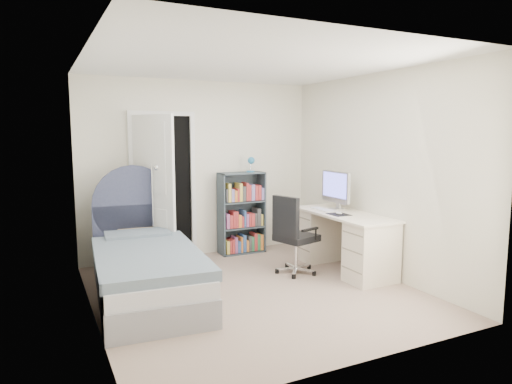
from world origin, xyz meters
name	(u,v)px	position (x,y,z in m)	size (l,w,h in m)	color
room_shell	(254,181)	(0.00, 0.00, 1.25)	(3.50, 3.70, 2.60)	gray
door	(157,188)	(-0.70, 1.54, 1.03)	(0.92, 0.76, 2.06)	black
bed	(146,267)	(-1.11, 0.44, 0.31)	(1.20, 2.28, 1.36)	gray
nightstand	(132,235)	(-1.03, 1.58, 0.43)	(0.44, 0.44, 0.64)	tan
floor_lamp	(155,227)	(-0.79, 1.32, 0.56)	(0.20, 0.20, 1.37)	silver
bookcase	(242,216)	(0.57, 1.59, 0.56)	(0.67, 0.29, 1.42)	#3C4951
desk	(343,239)	(1.40, 0.25, 0.41)	(0.61, 1.53, 1.26)	#EEE0C7
office_chair	(292,231)	(0.70, 0.37, 0.55)	(0.55, 0.57, 1.00)	silver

